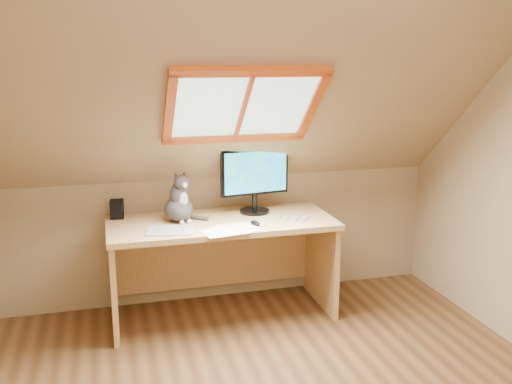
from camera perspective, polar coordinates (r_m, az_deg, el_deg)
name	(u,v)px	position (r m, az deg, el deg)	size (l,w,h in m)	color
room_shell	(301,166)	(2.71, 4.53, 2.62)	(3.52, 3.52, 2.41)	tan
desk	(220,246)	(4.36, -3.64, -5.44)	(1.66, 0.73, 0.76)	#DFB56A
monitor	(255,176)	(4.35, -0.13, 1.59)	(0.54, 0.23, 0.50)	black
cat	(179,203)	(4.20, -7.72, -1.09)	(0.29, 0.31, 0.38)	#45413D
desk_speaker	(117,209)	(4.37, -13.73, -1.68)	(0.10, 0.10, 0.14)	black
graphics_tablet	(170,231)	(3.98, -8.63, -3.85)	(0.31, 0.22, 0.01)	#B2B2B7
mouse	(255,223)	(4.08, -0.08, -3.13)	(0.06, 0.10, 0.03)	black
papers	(225,230)	(3.98, -3.16, -3.81)	(0.35, 0.30, 0.01)	white
cables	(282,219)	(4.22, 2.66, -2.75)	(0.51, 0.26, 0.01)	silver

